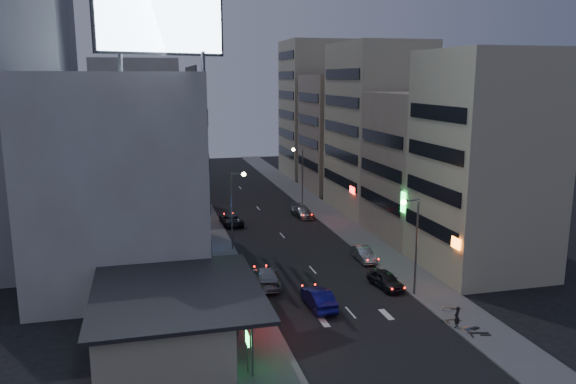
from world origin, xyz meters
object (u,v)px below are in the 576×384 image
object	(u,v)px
scooter_silver_b	(459,300)
scooter_black_b	(459,312)
scooter_silver_a	(474,317)
scooter_black_a	(489,324)
parked_car_right_mid	(364,254)
scooter_blue	(475,320)
parked_car_left	(231,219)
parked_car_right_far	(302,212)
road_car_silver	(267,277)
parked_car_right_near	(386,279)
person	(457,317)
road_car_blue	(318,298)

from	to	relation	value
scooter_silver_b	scooter_black_b	bearing A→B (deg)	170.43
scooter_silver_a	scooter_black_b	size ratio (longest dim) A/B	1.20
scooter_black_a	parked_car_right_mid	bearing A→B (deg)	23.68
scooter_blue	parked_car_right_mid	bearing A→B (deg)	-14.01
parked_car_right_mid	scooter_blue	size ratio (longest dim) A/B	2.40
parked_car_left	scooter_black_b	distance (m)	33.68
parked_car_right_mid	parked_car_right_far	world-z (taller)	parked_car_right_far
road_car_silver	scooter_blue	distance (m)	17.33
scooter_blue	parked_car_right_near	bearing A→B (deg)	-3.08
parked_car_right_near	person	size ratio (longest dim) A/B	2.66
parked_car_right_near	scooter_blue	size ratio (longest dim) A/B	2.47
person	scooter_black_a	distance (m)	2.18
scooter_black_a	person	bearing A→B (deg)	69.24
parked_car_right_near	person	bearing A→B (deg)	-87.55
parked_car_left	scooter_blue	distance (m)	35.16
parked_car_left	scooter_silver_a	world-z (taller)	scooter_silver_a
parked_car_right_near	parked_car_right_far	xyz separation A→B (m)	(-0.19, 25.60, -0.02)
parked_car_right_mid	parked_car_left	distance (m)	19.80
scooter_blue	road_car_silver	bearing A→B (deg)	25.63
parked_car_right_mid	road_car_silver	bearing A→B (deg)	-157.40
person	scooter_blue	bearing A→B (deg)	138.62
parked_car_right_mid	scooter_blue	distance (m)	16.19
parked_car_left	person	bearing A→B (deg)	104.26
parked_car_left	scooter_silver_b	world-z (taller)	parked_car_left
parked_car_right_mid	scooter_black_b	world-z (taller)	parked_car_right_mid
scooter_blue	scooter_silver_b	world-z (taller)	scooter_silver_b
parked_car_right_mid	parked_car_left	xyz separation A→B (m)	(-10.49, 16.79, 0.01)
person	scooter_silver_a	distance (m)	1.43
scooter_blue	scooter_silver_a	bearing A→B (deg)	-39.28
parked_car_right_near	parked_car_right_far	bearing A→B (deg)	82.70
road_car_blue	scooter_silver_a	xyz separation A→B (m)	(9.81, -6.03, -0.04)
parked_car_right_far	scooter_black_b	world-z (taller)	parked_car_right_far
parked_car_right_mid	scooter_black_b	distance (m)	14.70
scooter_blue	parked_car_right_far	bearing A→B (deg)	-16.16
road_car_blue	road_car_silver	size ratio (longest dim) A/B	0.87
road_car_blue	scooter_silver_a	distance (m)	11.52
parked_car_right_mid	scooter_silver_b	xyz separation A→B (m)	(2.78, -12.72, 0.04)
parked_car_right_mid	person	xyz separation A→B (m)	(0.70, -15.89, 0.24)
road_car_silver	scooter_blue	world-z (taller)	road_car_silver
parked_car_right_near	parked_car_right_mid	xyz separation A→B (m)	(0.87, 7.17, -0.05)
road_car_blue	road_car_silver	bearing A→B (deg)	-63.92
road_car_silver	scooter_silver_b	distance (m)	15.84
scooter_black_b	scooter_blue	bearing A→B (deg)	-161.55
scooter_silver_a	scooter_silver_b	world-z (taller)	scooter_silver_a
person	scooter_black_a	size ratio (longest dim) A/B	0.77
road_car_blue	parked_car_right_near	bearing A→B (deg)	-159.80
parked_car_right_far	road_car_blue	world-z (taller)	road_car_blue
scooter_silver_b	road_car_blue	bearing A→B (deg)	95.12
parked_car_right_near	road_car_silver	world-z (taller)	road_car_silver
scooter_black_a	parked_car_right_far	bearing A→B (deg)	21.19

